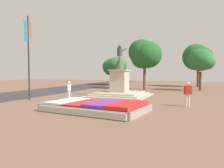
% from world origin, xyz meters
% --- Properties ---
extents(ground_plane, '(87.57, 87.57, 0.00)m').
position_xyz_m(ground_plane, '(0.00, 0.00, 0.00)').
color(ground_plane, brown).
extents(flower_planter, '(6.65, 4.34, 0.66)m').
position_xyz_m(flower_planter, '(2.06, -2.83, 0.28)').
color(flower_planter, '#38281C').
rests_on(flower_planter, ground_plane).
extents(statue_monument, '(5.79, 5.79, 5.16)m').
position_xyz_m(statue_monument, '(0.54, 5.61, 0.98)').
color(statue_monument, '#B2A894').
rests_on(statue_monument, ground_plane).
extents(banner_pole, '(0.14, 1.08, 7.32)m').
position_xyz_m(banner_pole, '(-5.88, -0.05, 4.03)').
color(banner_pole, '#2D2D33').
rests_on(banner_pole, ground_plane).
extents(pedestrian_with_handbag, '(0.56, 0.29, 1.77)m').
position_xyz_m(pedestrian_with_handbag, '(7.30, 1.19, 1.03)').
color(pedestrian_with_handbag, beige).
rests_on(pedestrian_with_handbag, ground_plane).
extents(pedestrian_near_planter, '(0.30, 0.56, 1.68)m').
position_xyz_m(pedestrian_near_planter, '(-2.38, 0.90, 0.97)').
color(pedestrian_near_planter, beige).
rests_on(pedestrian_near_planter, ground_plane).
extents(park_tree_far_left, '(4.89, 4.65, 5.20)m').
position_xyz_m(park_tree_far_left, '(-6.72, 22.96, 3.50)').
color(park_tree_far_left, brown).
rests_on(park_tree_far_left, ground_plane).
extents(park_tree_behind_statue, '(3.42, 3.09, 5.49)m').
position_xyz_m(park_tree_behind_statue, '(8.15, 15.37, 3.94)').
color(park_tree_behind_statue, '#4C3823').
rests_on(park_tree_behind_statue, ground_plane).
extents(park_tree_street_side, '(4.76, 4.90, 7.05)m').
position_xyz_m(park_tree_street_side, '(7.81, 23.12, 4.83)').
color(park_tree_street_side, '#4C3823').
rests_on(park_tree_street_side, ground_plane).
extents(park_tree_mid_canopy, '(4.69, 4.16, 7.00)m').
position_xyz_m(park_tree_mid_canopy, '(0.84, 14.86, 4.90)').
color(park_tree_mid_canopy, brown).
rests_on(park_tree_mid_canopy, ground_plane).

